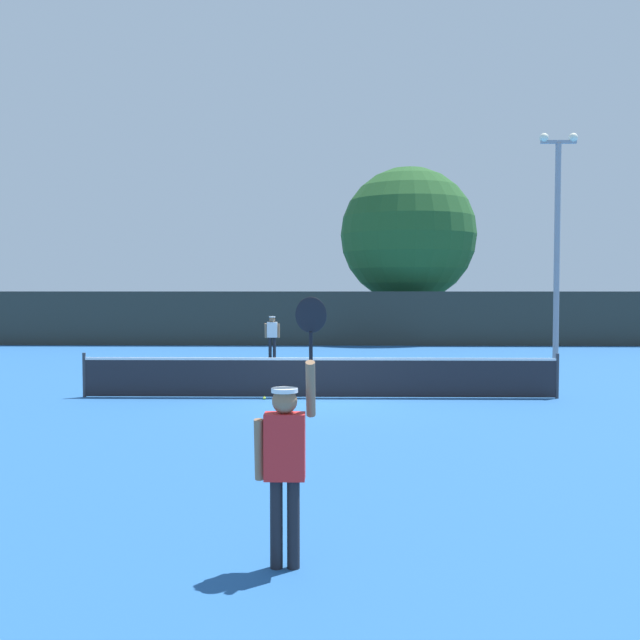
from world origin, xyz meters
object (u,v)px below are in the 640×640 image
light_pole (557,235)px  large_tree (408,235)px  player_serving (286,449)px  parked_car_near (192,320)px  player_receiving (272,333)px  parked_car_far (506,322)px  tennis_ball (264,398)px  parked_car_mid (276,322)px

light_pole → large_tree: 13.82m
player_serving → parked_car_near: player_serving is taller
player_serving → player_receiving: 20.41m
large_tree → parked_car_near: size_ratio=1.99×
player_receiving → large_tree: (6.00, 9.22, 4.28)m
player_receiving → parked_car_far: parked_car_far is taller
player_serving → tennis_ball: (-1.18, 10.27, -1.10)m
player_receiving → parked_car_near: 15.08m
parked_car_near → parked_car_mid: same height
player_receiving → parked_car_mid: (-0.81, 11.80, -0.17)m
parked_car_mid → parked_car_far: 12.34m
player_receiving → large_tree: 11.80m
light_pole → parked_car_far: (2.28, 16.09, -3.48)m
parked_car_mid → light_pole: bearing=-63.6°
tennis_ball → large_tree: bearing=74.5°
player_serving → player_receiving: size_ratio=1.64×
parked_car_far → player_serving: bearing=-115.2°
light_pole → large_tree: (-3.26, 13.40, 0.96)m
large_tree → player_serving: bearing=-98.0°
parked_car_far → player_receiving: bearing=-142.6°
large_tree → parked_car_far: 7.59m
player_serving → parked_car_far: size_ratio=0.58×
player_serving → parked_car_near: 35.11m
player_receiving → parked_car_near: bearing=-67.7°
player_serving → large_tree: (4.16, 29.55, 4.09)m
player_serving → parked_car_mid: 32.24m
player_serving → parked_car_far: (9.70, 32.24, -0.35)m
large_tree → parked_car_far: bearing=25.9°
player_receiving → parked_car_mid: bearing=-86.1°
large_tree → parked_car_mid: bearing=159.2°
tennis_ball → parked_car_near: (-6.37, 24.01, 0.74)m
light_pole → parked_car_far: bearing=81.9°
parked_car_near → parked_car_far: bearing=-10.6°
tennis_ball → parked_car_mid: size_ratio=0.02×
parked_car_mid → parked_car_far: same height
tennis_ball → parked_car_far: parked_car_far is taller
parked_car_mid → player_serving: bearing=-91.1°
parked_car_mid → parked_car_near: bearing=150.5°
parked_car_near → light_pole: bearing=-54.3°
player_serving → light_pole: light_pole is taller
large_tree → parked_car_near: 13.39m
tennis_ball → parked_car_mid: parked_car_mid is taller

